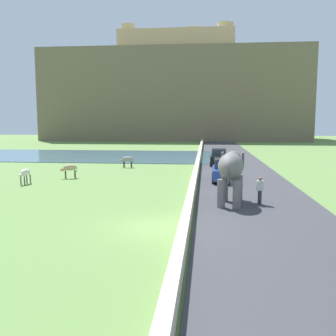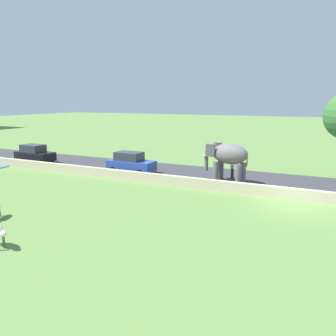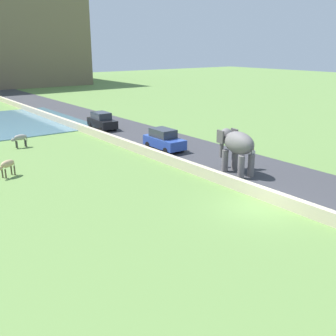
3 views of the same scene
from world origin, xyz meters
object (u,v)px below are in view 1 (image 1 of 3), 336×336
object	(u,v)px
cow_tan	(69,168)
person_beside_elephant	(260,190)
cow_white	(25,173)
elephant	(231,169)
car_blue	(224,170)
cow_grey	(127,159)
car_black	(219,157)

from	to	relation	value
cow_tan	person_beside_elephant	bearing A→B (deg)	-31.56
cow_white	cow_tan	size ratio (longest dim) A/B	1.02
elephant	person_beside_elephant	bearing A→B (deg)	-0.71
cow_tan	cow_white	bearing A→B (deg)	-125.78
person_beside_elephant	car_blue	distance (m)	8.40
elephant	cow_grey	distance (m)	18.98
person_beside_elephant	cow_grey	xyz separation A→B (m)	(-11.06, 16.44, -0.04)
cow_white	cow_tan	distance (m)	3.92
elephant	cow_tan	xyz separation A→B (m)	(-12.70, 8.78, -1.20)
person_beside_elephant	cow_grey	size ratio (longest dim) A/B	1.17
elephant	car_blue	xyz separation A→B (m)	(-0.03, 8.22, -1.14)
car_blue	cow_tan	bearing A→B (deg)	177.44
person_beside_elephant	cow_white	distance (m)	17.55
car_blue	elephant	bearing A→B (deg)	-89.78
car_blue	cow_white	bearing A→B (deg)	-170.08
elephant	cow_white	bearing A→B (deg)	159.52
car_blue	cow_grey	world-z (taller)	car_blue
car_black	cow_white	xyz separation A→B (m)	(-14.96, -13.57, -0.06)
elephant	cow_tan	distance (m)	15.49
elephant	cow_grey	world-z (taller)	elephant
elephant	cow_grey	size ratio (longest dim) A/B	2.56
car_blue	cow_white	size ratio (longest dim) A/B	2.85
person_beside_elephant	car_blue	bearing A→B (deg)	101.42
car_black	cow_grey	size ratio (longest dim) A/B	2.93
person_beside_elephant	car_black	bearing A→B (deg)	94.95
car_blue	cow_tan	xyz separation A→B (m)	(-12.67, 0.57, -0.06)
car_black	cow_white	world-z (taller)	car_black
person_beside_elephant	cow_white	size ratio (longest dim) A/B	1.15
car_black	cow_white	distance (m)	20.20
person_beside_elephant	cow_tan	world-z (taller)	person_beside_elephant
car_blue	cow_tan	world-z (taller)	car_blue
cow_white	cow_grey	size ratio (longest dim) A/B	1.01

